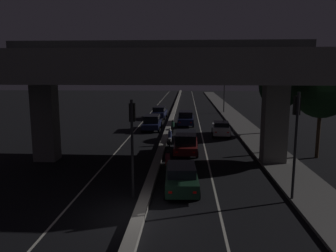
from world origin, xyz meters
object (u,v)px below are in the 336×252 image
(car_dark_blue_second_oncoming, at_px, (159,112))
(motorcycle_black_filtering_far, at_px, (173,127))
(car_dark_red_second, at_px, (186,142))
(car_dark_blue_lead_oncoming, at_px, (152,122))
(traffic_light_left_of_median, at_px, (132,132))
(traffic_light_right_of_median, at_px, (296,128))
(motorcycle_red_filtering_near, at_px, (168,161))
(pedestrian_on_sidewalk, at_px, (266,141))
(car_dark_blue_fourth, at_px, (186,118))
(car_white_third, at_px, (221,128))
(street_lamp, at_px, (223,87))
(motorcycle_white_filtering_mid, at_px, (170,138))
(car_dark_green_lead, at_px, (181,177))

(car_dark_blue_second_oncoming, distance_m, motorcycle_black_filtering_far, 11.06)
(car_dark_red_second, height_order, car_dark_blue_lead_oncoming, car_dark_blue_lead_oncoming)
(traffic_light_left_of_median, relative_size, traffic_light_right_of_median, 0.93)
(car_dark_blue_lead_oncoming, bearing_deg, car_dark_blue_second_oncoming, 179.43)
(car_dark_blue_second_oncoming, bearing_deg, motorcycle_red_filtering_near, 8.31)
(motorcycle_black_filtering_far, xyz_separation_m, pedestrian_on_sidewalk, (7.96, -9.34, 0.50))
(traffic_light_right_of_median, xyz_separation_m, car_dark_blue_fourth, (-5.61, 23.89, -2.94))
(car_white_third, bearing_deg, car_dark_blue_second_oncoming, 34.02)
(car_dark_blue_fourth, bearing_deg, street_lamp, -24.37)
(motorcycle_white_filtering_mid, relative_size, pedestrian_on_sidewalk, 1.13)
(traffic_light_left_of_median, bearing_deg, car_dark_green_lead, 26.63)
(traffic_light_right_of_median, distance_m, motorcycle_black_filtering_far, 20.64)
(motorcycle_white_filtering_mid, bearing_deg, car_dark_blue_lead_oncoming, 17.48)
(motorcycle_red_filtering_near, bearing_deg, traffic_light_left_of_median, 164.77)
(car_dark_blue_fourth, bearing_deg, motorcycle_white_filtering_mid, 173.38)
(traffic_light_right_of_median, xyz_separation_m, motorcycle_red_filtering_near, (-6.78, 5.19, -3.26))
(street_lamp, xyz_separation_m, motorcycle_black_filtering_far, (-7.23, -17.35, -3.65))
(traffic_light_left_of_median, bearing_deg, car_dark_blue_lead_oncoming, 93.30)
(street_lamp, height_order, motorcycle_black_filtering_far, street_lamp)
(traffic_light_right_of_median, relative_size, car_dark_green_lead, 1.23)
(traffic_light_right_of_median, height_order, motorcycle_black_filtering_far, traffic_light_right_of_median)
(car_white_third, bearing_deg, motorcycle_black_filtering_far, 75.25)
(car_dark_green_lead, height_order, car_dark_blue_second_oncoming, car_dark_blue_second_oncoming)
(motorcycle_red_filtering_near, bearing_deg, car_dark_blue_fourth, -2.34)
(traffic_light_left_of_median, bearing_deg, car_dark_blue_second_oncoming, 92.10)
(car_dark_blue_second_oncoming, bearing_deg, motorcycle_white_filtering_mid, 10.17)
(car_dark_blue_fourth, distance_m, motorcycle_white_filtering_mid, 11.26)
(car_dark_red_second, height_order, motorcycle_red_filtering_near, car_dark_red_second)
(motorcycle_black_filtering_far, bearing_deg, car_dark_red_second, -173.26)
(car_white_third, xyz_separation_m, pedestrian_on_sidewalk, (2.84, -7.72, 0.32))
(traffic_light_right_of_median, height_order, car_dark_red_second, traffic_light_right_of_median)
(traffic_light_right_of_median, height_order, motorcycle_white_filtering_mid, traffic_light_right_of_median)
(traffic_light_right_of_median, height_order, car_dark_blue_lead_oncoming, traffic_light_right_of_median)
(car_dark_red_second, relative_size, car_dark_blue_fourth, 1.05)
(car_dark_red_second, distance_m, pedestrian_on_sidewalk, 6.48)
(traffic_light_left_of_median, distance_m, pedestrian_on_sidewalk, 13.70)
(car_dark_blue_second_oncoming, height_order, motorcycle_black_filtering_far, car_dark_blue_second_oncoming)
(traffic_light_right_of_median, xyz_separation_m, car_dark_red_second, (-5.53, 9.91, -2.94))
(motorcycle_white_filtering_mid, xyz_separation_m, pedestrian_on_sidewalk, (7.95, -2.93, 0.46))
(pedestrian_on_sidewalk, bearing_deg, street_lamp, 91.55)
(car_dark_green_lead, xyz_separation_m, pedestrian_on_sidewalk, (6.71, 8.52, 0.31))
(motorcycle_white_filtering_mid, bearing_deg, motorcycle_red_filtering_near, -178.44)
(traffic_light_left_of_median, relative_size, car_dark_red_second, 1.11)
(traffic_light_right_of_median, relative_size, car_dark_blue_second_oncoming, 1.18)
(car_dark_blue_fourth, xyz_separation_m, car_dark_blue_lead_oncoming, (-3.87, -3.40, -0.01))
(street_lamp, bearing_deg, car_dark_red_second, -102.22)
(car_dark_blue_fourth, distance_m, car_dark_blue_lead_oncoming, 5.15)
(street_lamp, distance_m, motorcycle_white_filtering_mid, 25.10)
(motorcycle_black_filtering_far, bearing_deg, traffic_light_right_of_median, -162.25)
(street_lamp, height_order, pedestrian_on_sidewalk, street_lamp)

